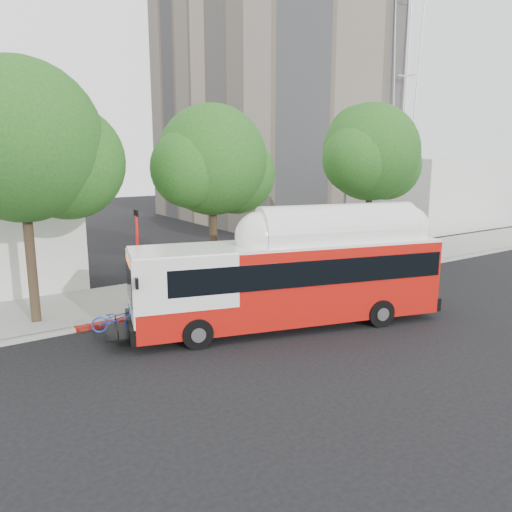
# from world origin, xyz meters

# --- Properties ---
(ground) EXTENTS (120.00, 120.00, 0.00)m
(ground) POSITION_xyz_m (0.00, 0.00, 0.00)
(ground) COLOR black
(ground) RESTS_ON ground
(sidewalk) EXTENTS (60.00, 5.00, 0.15)m
(sidewalk) POSITION_xyz_m (0.00, 6.50, 0.07)
(sidewalk) COLOR gray
(sidewalk) RESTS_ON ground
(curb_strip) EXTENTS (60.00, 0.30, 0.15)m
(curb_strip) POSITION_xyz_m (0.00, 3.90, 0.07)
(curb_strip) COLOR gray
(curb_strip) RESTS_ON ground
(red_curb_segment) EXTENTS (10.00, 0.32, 0.16)m
(red_curb_segment) POSITION_xyz_m (-3.00, 3.90, 0.08)
(red_curb_segment) COLOR maroon
(red_curb_segment) RESTS_ON ground
(street_tree_left) EXTENTS (6.67, 5.80, 9.74)m
(street_tree_left) POSITION_xyz_m (-8.53, 5.56, 6.60)
(street_tree_left) COLOR #2D2116
(street_tree_left) RESTS_ON ground
(street_tree_mid) EXTENTS (5.75, 5.00, 8.62)m
(street_tree_mid) POSITION_xyz_m (-0.59, 6.06, 5.91)
(street_tree_mid) COLOR #2D2116
(street_tree_mid) RESTS_ON ground
(street_tree_right) EXTENTS (6.21, 5.40, 9.18)m
(street_tree_right) POSITION_xyz_m (9.44, 5.86, 6.26)
(street_tree_right) COLOR #2D2116
(street_tree_right) RESTS_ON ground
(apartment_tower) EXTENTS (18.00, 18.00, 37.00)m
(apartment_tower) POSITION_xyz_m (18.00, 28.00, 17.62)
(apartment_tower) COLOR gray
(apartment_tower) RESTS_ON ground
(horizon_block) EXTENTS (20.00, 12.00, 6.00)m
(horizon_block) POSITION_xyz_m (30.00, 16.00, 3.00)
(horizon_block) COLOR silver
(horizon_block) RESTS_ON ground
(transit_bus) EXTENTS (12.48, 5.48, 3.65)m
(transit_bus) POSITION_xyz_m (-1.02, 0.03, 1.71)
(transit_bus) COLOR #B6130C
(transit_bus) RESTS_ON ground
(signal_pole) EXTENTS (0.12, 0.40, 4.26)m
(signal_pole) POSITION_xyz_m (-5.27, 4.40, 2.18)
(signal_pole) COLOR red
(signal_pole) RESTS_ON ground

